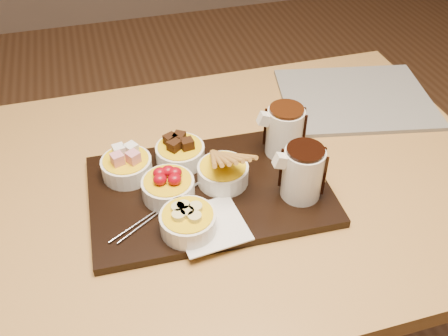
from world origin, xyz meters
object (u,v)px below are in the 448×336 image
object	(u,v)px
bowl_strawberries	(168,188)
pitcher_dark_chocolate	(303,173)
newspaper	(355,98)
serving_board	(209,190)
pitcher_milk_chocolate	(285,132)
dining_table	(212,213)

from	to	relation	value
bowl_strawberries	pitcher_dark_chocolate	xyz separation A→B (m)	(0.24, -0.06, 0.03)
pitcher_dark_chocolate	newspaper	world-z (taller)	pitcher_dark_chocolate
serving_board	bowl_strawberries	xyz separation A→B (m)	(-0.08, -0.00, 0.03)
pitcher_milk_chocolate	dining_table	bearing A→B (deg)	-169.59
newspaper	serving_board	bearing A→B (deg)	-141.13
dining_table	serving_board	bearing A→B (deg)	-108.99
bowl_strawberries	newspaper	world-z (taller)	bowl_strawberries
pitcher_milk_chocolate	newspaper	xyz separation A→B (m)	(0.26, 0.16, -0.06)
newspaper	bowl_strawberries	bearing A→B (deg)	-144.71
pitcher_dark_chocolate	newspaper	size ratio (longest dim) A/B	0.29
pitcher_milk_chocolate	newspaper	world-z (taller)	pitcher_milk_chocolate
serving_board	bowl_strawberries	distance (m)	0.08
serving_board	newspaper	bearing A→B (deg)	29.52
serving_board	bowl_strawberries	size ratio (longest dim) A/B	4.60
pitcher_dark_chocolate	dining_table	bearing A→B (deg)	146.78
pitcher_dark_chocolate	pitcher_milk_chocolate	world-z (taller)	same
pitcher_milk_chocolate	bowl_strawberries	bearing A→B (deg)	-163.61
pitcher_milk_chocolate	newspaper	size ratio (longest dim) A/B	0.29
pitcher_milk_chocolate	newspaper	bearing A→B (deg)	34.33
dining_table	bowl_strawberries	bearing A→B (deg)	-156.01
pitcher_dark_chocolate	serving_board	bearing A→B (deg)	160.02
pitcher_milk_chocolate	serving_board	bearing A→B (deg)	-158.20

